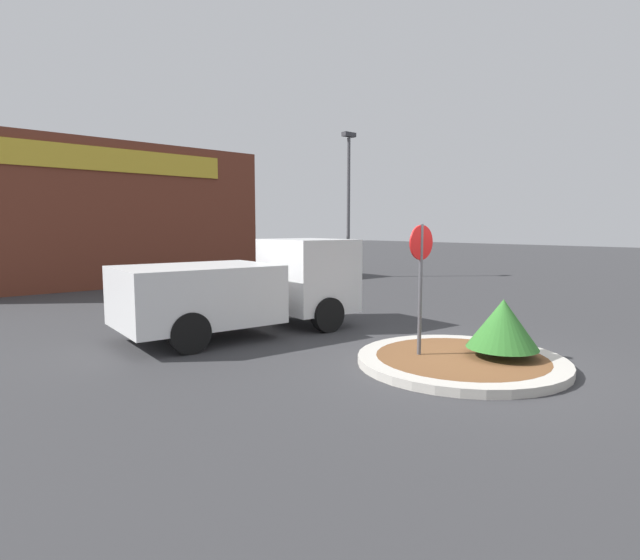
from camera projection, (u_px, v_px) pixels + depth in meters
ground_plane at (461, 365)px, 8.82m from camera, size 120.00×120.00×0.00m
traffic_island at (461, 361)px, 8.81m from camera, size 3.64×3.64×0.15m
stop_sign at (421, 269)px, 8.80m from camera, size 0.61×0.07×2.48m
island_shrub at (503, 324)px, 8.73m from camera, size 1.24×1.24×1.02m
utility_truck at (247, 287)px, 11.39m from camera, size 5.53×2.58×2.13m
storefront_building at (89, 216)px, 21.73m from camera, size 13.32×6.07×5.84m
light_pole at (348, 194)px, 24.00m from camera, size 0.70×0.30×6.91m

